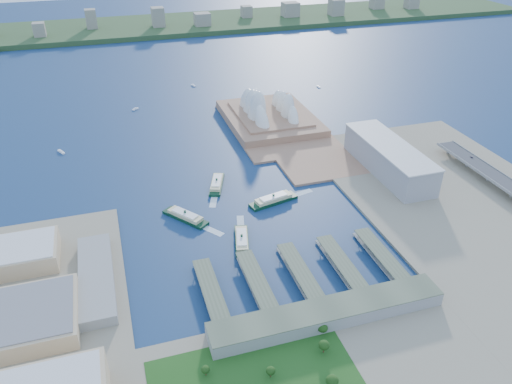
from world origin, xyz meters
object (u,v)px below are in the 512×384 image
object	(u,v)px
opera_house	(270,103)
ferry_d	(273,198)
toaster_building	(389,158)
ferry_a	(185,215)
ferry_c	(242,239)
car_c	(472,157)
ferry_b	(217,182)

from	to	relation	value
opera_house	ferry_d	world-z (taller)	opera_house
toaster_building	ferry_a	distance (m)	266.14
ferry_d	opera_house	bearing A→B (deg)	-31.05
toaster_building	ferry_a	world-z (taller)	toaster_building
ferry_c	ferry_d	bearing A→B (deg)	-117.35
toaster_building	car_c	world-z (taller)	toaster_building
toaster_building	ferry_d	xyz separation A→B (m)	(-161.25, -24.39, -14.97)
opera_house	ferry_d	bearing A→B (deg)	-107.62
car_c	toaster_building	bearing A→B (deg)	-10.50
ferry_a	ferry_b	xyz separation A→B (m)	(49.72, 60.41, -0.26)
car_c	ferry_a	bearing A→B (deg)	1.24
opera_house	car_c	xyz separation A→B (m)	(199.00, -220.20, -16.49)
ferry_d	ferry_b	bearing A→B (deg)	29.84
opera_house	toaster_building	bearing A→B (deg)	-65.77
ferry_c	car_c	bearing A→B (deg)	-154.28
opera_house	toaster_building	distance (m)	219.62
opera_house	ferry_c	bearing A→B (deg)	-113.84
opera_house	ferry_d	xyz separation A→B (m)	(-71.25, -224.39, -26.47)
ferry_a	car_c	xyz separation A→B (m)	(373.20, 8.05, 10.18)
toaster_building	ferry_b	distance (m)	217.44
ferry_c	ferry_d	world-z (taller)	ferry_d
opera_house	ferry_d	distance (m)	236.91
ferry_c	toaster_building	bearing A→B (deg)	-143.96
opera_house	ferry_a	bearing A→B (deg)	-127.35
toaster_building	ferry_d	distance (m)	163.77
ferry_b	ferry_c	distance (m)	120.69
ferry_a	ferry_c	bearing A→B (deg)	-89.15
ferry_b	car_c	world-z (taller)	car_c
opera_house	ferry_b	bearing A→B (deg)	-126.57
ferry_d	ferry_a	bearing A→B (deg)	78.71
car_c	opera_house	bearing A→B (deg)	-47.89
ferry_b	ferry_d	xyz separation A→B (m)	(53.24, -56.55, 0.46)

